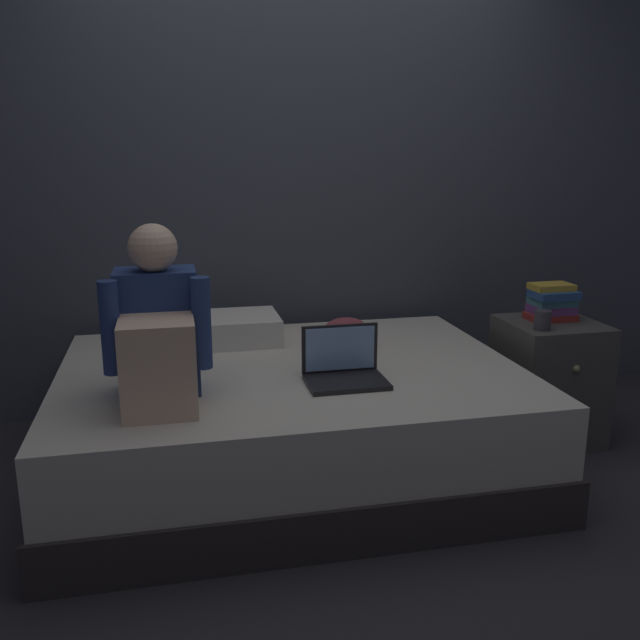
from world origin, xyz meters
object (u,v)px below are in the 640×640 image
Objects in this scene: nightstand at (548,381)px; pillow at (221,329)px; clothes_pile at (349,333)px; book_stack at (552,302)px; person_sitting at (158,335)px; mug at (542,320)px; bed at (291,419)px; laptop at (344,368)px.

pillow is (-1.56, 0.38, 0.25)m from nightstand.
nightstand is at bearing -12.37° from clothes_pile.
pillow is 2.49× the size of book_stack.
mug is at bearing 8.11° from person_sitting.
bed is 1.39m from book_stack.
clothes_pile is (0.16, 0.52, -0.00)m from laptop.
book_stack is (1.31, 0.11, 0.44)m from bed.
pillow is 1.52m from mug.
book_stack is at bearing -9.63° from clothes_pile.
bed is 22.22× the size of mug.
mug is at bearing -131.03° from book_stack.
person_sitting is (-0.55, -0.30, 0.50)m from bed.
laptop is 1.42× the size of book_stack.
book_stack reaches higher than clothes_pile.
person_sitting is at bearing -147.01° from clothes_pile.
laptop is 0.57× the size of pillow.
book_stack is (1.86, 0.41, -0.05)m from person_sitting.
clothes_pile is at bearing -15.95° from pillow.
mug is (-0.14, -0.17, -0.04)m from book_stack.
pillow is at bearing 164.05° from clothes_pile.
laptop is 1.20m from book_stack.
laptop reaches higher than bed.
laptop is at bearing -54.13° from bed.
nightstand is at bearing 42.69° from mug.
bed is at bearing -140.69° from clothes_pile.
person_sitting is at bearing -168.83° from nightstand.
laptop reaches higher than pillow.
mug is (1.72, 0.24, -0.10)m from person_sitting.
laptop is 0.55m from clothes_pile.
bed is 6.25× the size of laptop.
nightstand is 1.63m from pillow.
book_stack is 1.00m from clothes_pile.
clothes_pile is at bearing 32.99° from person_sitting.
book_stack is 0.22m from mug.
book_stack reaches higher than mug.
person_sitting reaches higher than pillow.
nightstand reaches higher than bed.
bed is 3.35× the size of nightstand.
bed is 0.43m from laptop.
book_stack is 0.85× the size of clothes_pile.
laptop reaches higher than clothes_pile.
mug reaches higher than nightstand.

